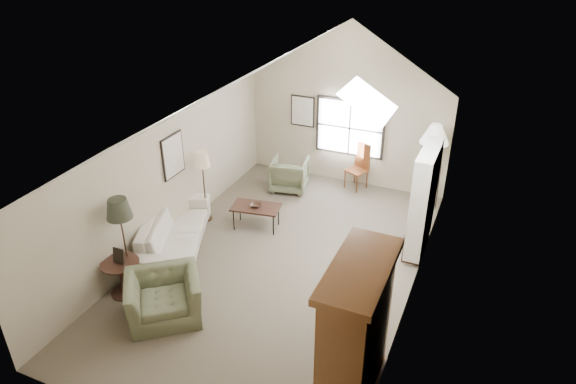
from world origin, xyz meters
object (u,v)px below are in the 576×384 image
at_px(armoire, 355,335).
at_px(side_table, 122,278).
at_px(side_chair, 357,167).
at_px(armchair_far, 289,174).
at_px(sofa, 174,231).
at_px(coffee_table, 256,217).
at_px(armchair_near, 164,297).

bearing_deg(armoire, side_table, 173.41).
bearing_deg(side_chair, armchair_far, -131.27).
xyz_separation_m(sofa, side_table, (0.00, -1.60, -0.06)).
height_order(armoire, coffee_table, armoire).
bearing_deg(side_table, armchair_near, -10.93).
distance_m(armoire, armchair_near, 3.44).
relative_size(armoire, side_table, 3.30).
relative_size(armoire, armchair_near, 1.84).
relative_size(armoire, sofa, 0.83).
height_order(coffee_table, side_table, side_table).
height_order(armchair_near, armchair_far, armchair_far).
relative_size(armchair_near, coffee_table, 1.17).
xyz_separation_m(armoire, side_table, (-4.38, 0.51, -0.77)).
relative_size(armchair_far, coffee_table, 0.86).
height_order(sofa, armchair_near, sofa).
relative_size(coffee_table, side_chair, 0.89).
bearing_deg(side_table, coffee_table, 68.18).
distance_m(coffee_table, side_table, 3.16).
height_order(sofa, coffee_table, sofa).
bearing_deg(armchair_near, armchair_far, 50.73).
relative_size(armchair_far, side_chair, 0.77).
xyz_separation_m(sofa, side_chair, (2.61, 3.99, 0.18)).
distance_m(armchair_near, side_chair, 6.01).
distance_m(armoire, side_chair, 6.37).
height_order(armchair_near, coffee_table, armchair_near).
bearing_deg(sofa, side_table, 157.53).
bearing_deg(sofa, armchair_far, -41.24).
bearing_deg(side_table, armchair_far, 77.14).
distance_m(armoire, coffee_table, 4.78).
bearing_deg(side_chair, armoire, -50.64).
relative_size(sofa, armchair_near, 2.23).
xyz_separation_m(armoire, armchair_far, (-3.27, 5.39, -0.70)).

